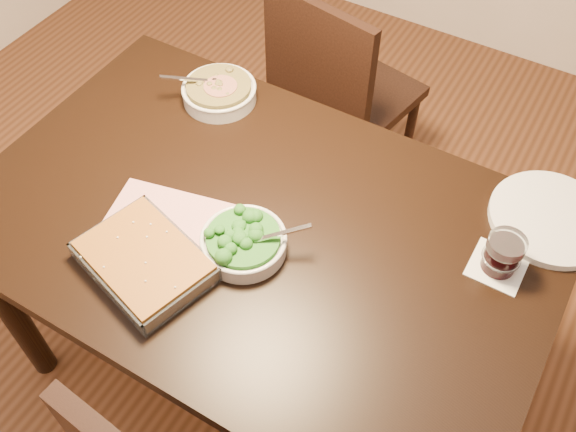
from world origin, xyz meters
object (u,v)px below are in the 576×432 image
(baking_dish, at_px, (145,261))
(dinner_plate, at_px, (551,218))
(stew_bowl, at_px, (219,91))
(chair_far, at_px, (336,91))
(broccoli_bowl, at_px, (244,242))
(wine_tumbler, at_px, (503,253))
(table, at_px, (258,246))

(baking_dish, height_order, dinner_plate, baking_dish)
(stew_bowl, distance_m, baking_dish, 0.58)
(chair_far, bearing_deg, dinner_plate, 161.98)
(broccoli_bowl, bearing_deg, wine_tumbler, 25.56)
(dinner_plate, bearing_deg, table, -149.04)
(wine_tumbler, relative_size, dinner_plate, 0.33)
(baking_dish, bearing_deg, table, 74.37)
(broccoli_bowl, bearing_deg, chair_far, 103.23)
(table, distance_m, baking_dish, 0.30)
(table, distance_m, dinner_plate, 0.71)
(stew_bowl, bearing_deg, table, -44.72)
(dinner_plate, relative_size, chair_far, 0.33)
(stew_bowl, height_order, baking_dish, stew_bowl)
(stew_bowl, bearing_deg, baking_dish, -72.19)
(stew_bowl, height_order, broccoli_bowl, stew_bowl)
(baking_dish, height_order, chair_far, chair_far)
(stew_bowl, relative_size, wine_tumbler, 2.19)
(stew_bowl, distance_m, dinner_plate, 0.93)
(baking_dish, relative_size, chair_far, 0.38)
(dinner_plate, bearing_deg, baking_dish, -141.40)
(table, bearing_deg, baking_dish, -121.75)
(broccoli_bowl, height_order, chair_far, chair_far)
(wine_tumbler, bearing_deg, stew_bowl, 169.97)
(wine_tumbler, distance_m, chair_far, 1.00)
(broccoli_bowl, height_order, dinner_plate, broccoli_bowl)
(broccoli_bowl, height_order, wine_tumbler, wine_tumbler)
(broccoli_bowl, bearing_deg, stew_bowl, 130.40)
(chair_far, bearing_deg, stew_bowl, 84.60)
(broccoli_bowl, xyz_separation_m, chair_far, (-0.20, 0.87, -0.28))
(table, xyz_separation_m, chair_far, (-0.19, 0.79, -0.16))
(stew_bowl, height_order, dinner_plate, stew_bowl)
(table, relative_size, broccoli_bowl, 6.84)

